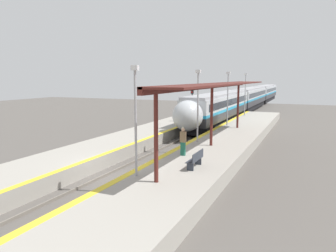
# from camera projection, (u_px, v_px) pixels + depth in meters

# --- Properties ---
(ground_plane) EXTENTS (120.00, 120.00, 0.00)m
(ground_plane) POSITION_uv_depth(u_px,v_px,m) (114.00, 179.00, 18.55)
(ground_plane) COLOR #56514C
(rail_left) EXTENTS (0.08, 90.00, 0.15)m
(rail_left) POSITION_uv_depth(u_px,v_px,m) (104.00, 176.00, 18.83)
(rail_left) COLOR slate
(rail_left) RESTS_ON ground_plane
(rail_right) EXTENTS (0.08, 90.00, 0.15)m
(rail_right) POSITION_uv_depth(u_px,v_px,m) (125.00, 179.00, 18.26)
(rail_right) COLOR slate
(rail_right) RESTS_ON ground_plane
(train) EXTENTS (2.85, 65.14, 3.87)m
(train) POSITION_uv_depth(u_px,v_px,m) (249.00, 97.00, 57.30)
(train) COLOR black
(train) RESTS_ON ground_plane
(platform_right) EXTENTS (4.51, 64.00, 0.91)m
(platform_right) POSITION_uv_depth(u_px,v_px,m) (178.00, 179.00, 16.95)
(platform_right) COLOR #9E998E
(platform_right) RESTS_ON ground_plane
(platform_left) EXTENTS (4.10, 64.00, 0.91)m
(platform_left) POSITION_uv_depth(u_px,v_px,m) (63.00, 164.00, 19.94)
(platform_left) COLOR #9E998E
(platform_left) RESTS_ON ground_plane
(platform_bench) EXTENTS (0.44, 1.74, 0.89)m
(platform_bench) POSITION_uv_depth(u_px,v_px,m) (196.00, 159.00, 17.45)
(platform_bench) COLOR #2D333D
(platform_bench) RESTS_ON platform_right
(person_waiting) EXTENTS (0.36, 0.23, 1.72)m
(person_waiting) POSITION_uv_depth(u_px,v_px,m) (183.00, 141.00, 20.16)
(person_waiting) COLOR #1E604C
(person_waiting) RESTS_ON platform_right
(railway_signal) EXTENTS (0.28, 0.28, 4.64)m
(railway_signal) POSITION_uv_depth(u_px,v_px,m) (192.00, 104.00, 35.71)
(railway_signal) COLOR #59595E
(railway_signal) RESTS_ON ground_plane
(lamppost_near) EXTENTS (0.36, 0.20, 5.35)m
(lamppost_near) POSITION_uv_depth(u_px,v_px,m) (136.00, 114.00, 15.63)
(lamppost_near) COLOR #9E9EA3
(lamppost_near) RESTS_ON platform_right
(lamppost_mid) EXTENTS (0.36, 0.20, 5.35)m
(lamppost_mid) POSITION_uv_depth(u_px,v_px,m) (198.00, 101.00, 24.15)
(lamppost_mid) COLOR #9E9EA3
(lamppost_mid) RESTS_ON platform_right
(lamppost_far) EXTENTS (0.36, 0.20, 5.35)m
(lamppost_far) POSITION_uv_depth(u_px,v_px,m) (228.00, 95.00, 32.67)
(lamppost_far) COLOR #9E9EA3
(lamppost_far) RESTS_ON platform_right
(lamppost_farthest) EXTENTS (0.36, 0.20, 5.35)m
(lamppost_farthest) POSITION_uv_depth(u_px,v_px,m) (245.00, 91.00, 41.19)
(lamppost_farthest) COLOR #9E9EA3
(lamppost_farthest) RESTS_ON platform_right
(station_canopy) EXTENTS (2.02, 20.99, 4.42)m
(station_canopy) POSITION_uv_depth(u_px,v_px,m) (220.00, 87.00, 22.43)
(station_canopy) COLOR #511E19
(station_canopy) RESTS_ON platform_right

